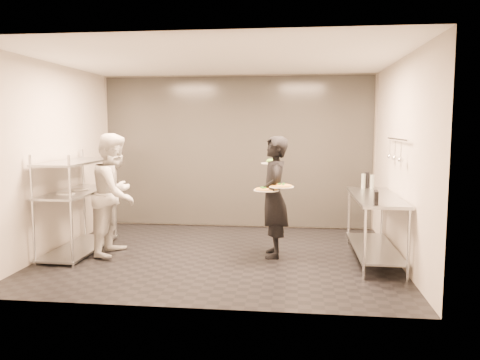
# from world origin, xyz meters

# --- Properties ---
(room_shell) EXTENTS (5.00, 4.00, 2.80)m
(room_shell) POSITION_xyz_m (0.00, 1.18, 1.40)
(room_shell) COLOR black
(room_shell) RESTS_ON ground
(pass_rack) EXTENTS (0.60, 1.60, 1.50)m
(pass_rack) POSITION_xyz_m (-2.15, -0.00, 0.77)
(pass_rack) COLOR silver
(pass_rack) RESTS_ON ground
(prep_counter) EXTENTS (0.60, 1.80, 0.92)m
(prep_counter) POSITION_xyz_m (2.18, 0.00, 0.63)
(prep_counter) COLOR silver
(prep_counter) RESTS_ON ground
(utensil_rail) EXTENTS (0.07, 1.20, 0.31)m
(utensil_rail) POSITION_xyz_m (2.43, -0.00, 1.55)
(utensil_rail) COLOR silver
(utensil_rail) RESTS_ON room_shell
(waiter) EXTENTS (0.48, 0.67, 1.73)m
(waiter) POSITION_xyz_m (0.77, 0.05, 0.87)
(waiter) COLOR black
(waiter) RESTS_ON ground
(chef) EXTENTS (0.70, 0.88, 1.77)m
(chef) POSITION_xyz_m (-1.55, -0.05, 0.89)
(chef) COLOR silver
(chef) RESTS_ON ground
(pizza_plate_near) EXTENTS (0.35, 0.35, 0.05)m
(pizza_plate_near) POSITION_xyz_m (0.68, -0.20, 1.01)
(pizza_plate_near) COLOR white
(pizza_plate_near) RESTS_ON waiter
(pizza_plate_far) EXTENTS (0.34, 0.34, 0.05)m
(pizza_plate_far) POSITION_xyz_m (0.88, -0.18, 1.06)
(pizza_plate_far) COLOR white
(pizza_plate_far) RESTS_ON waiter
(salad_plate) EXTENTS (0.28, 0.28, 0.07)m
(salad_plate) POSITION_xyz_m (0.70, 0.38, 1.34)
(salad_plate) COLOR white
(salad_plate) RESTS_ON waiter
(pos_monitor) EXTENTS (0.07, 0.23, 0.16)m
(pos_monitor) POSITION_xyz_m (2.06, -0.72, 1.00)
(pos_monitor) COLOR black
(pos_monitor) RESTS_ON prep_counter
(bottle_green) EXTENTS (0.06, 0.06, 0.23)m
(bottle_green) POSITION_xyz_m (2.12, 0.75, 1.03)
(bottle_green) COLOR gray
(bottle_green) RESTS_ON prep_counter
(bottle_clear) EXTENTS (0.06, 0.06, 0.21)m
(bottle_clear) POSITION_xyz_m (2.25, 0.73, 1.03)
(bottle_clear) COLOR gray
(bottle_clear) RESTS_ON prep_counter
(bottle_dark) EXTENTS (0.07, 0.07, 0.25)m
(bottle_dark) POSITION_xyz_m (2.18, 0.80, 1.04)
(bottle_dark) COLOR black
(bottle_dark) RESTS_ON prep_counter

